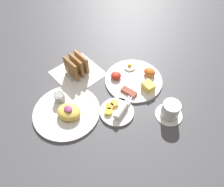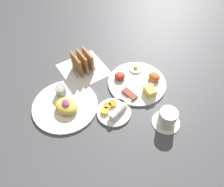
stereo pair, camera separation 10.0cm
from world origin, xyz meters
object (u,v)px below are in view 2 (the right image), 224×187
Objects in this scene: toast_rack at (83,62)px; coffee_cup at (167,118)px; plate_breakfast at (138,82)px; plate_foreground at (65,104)px; plate_condiments at (114,111)px.

coffee_cup is (0.47, 0.14, -0.02)m from toast_rack.
toast_rack is 0.50m from coffee_cup.
toast_rack reaches higher than plate_breakfast.
coffee_cup reaches higher than plate_foreground.
plate_condiments is 0.31m from toast_rack.
plate_breakfast is at bearing 112.01° from plate_condiments.
plate_foreground is 2.55× the size of toast_rack.
coffee_cup reaches higher than plate_breakfast.
coffee_cup is (0.24, -0.03, 0.03)m from plate_breakfast.
plate_breakfast is at bearing 37.36° from toast_rack.
plate_breakfast is 0.96× the size of plate_foreground.
toast_rack is 0.97× the size of coffee_cup.
plate_foreground is at bearing -132.63° from plate_condiments.
plate_breakfast is 1.65× the size of plate_condiments.
plate_condiments is 0.22m from plate_foreground.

